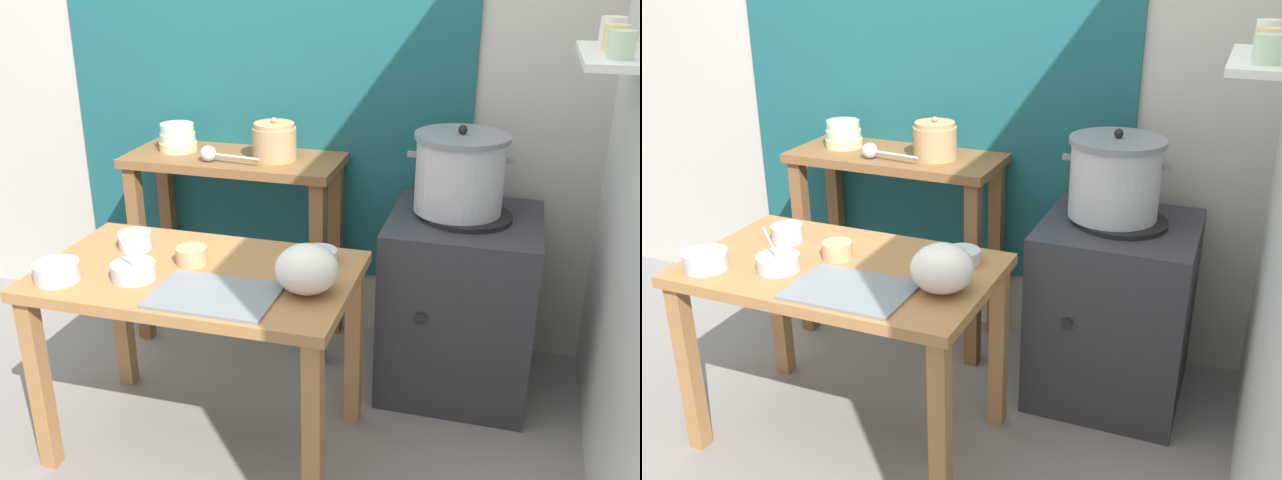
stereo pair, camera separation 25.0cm
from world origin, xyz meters
TOP-DOWN VIEW (x-y plane):
  - ground_plane at (0.00, 0.00)m, footprint 9.00×9.00m
  - wall_back at (0.08, 1.10)m, footprint 4.40×0.12m
  - prep_table at (-0.04, 0.03)m, footprint 1.10×0.66m
  - back_shelf_table at (-0.22, 0.83)m, footprint 0.96×0.40m
  - stove_block at (0.82, 0.70)m, footprint 0.60×0.61m
  - steamer_pot at (0.78, 0.72)m, footprint 0.42×0.37m
  - clay_pot at (-0.02, 0.83)m, footprint 0.19×0.19m
  - bowl_stack_enamel at (-0.49, 0.85)m, footprint 0.17×0.17m
  - ladle at (-0.28, 0.72)m, footprint 0.28×0.07m
  - serving_tray at (0.10, -0.14)m, footprint 0.40×0.28m
  - plastic_bag at (0.38, -0.03)m, footprint 0.21×0.20m
  - prep_bowl_0 at (-0.34, 0.14)m, footprint 0.12×0.12m
  - prep_bowl_1 at (0.35, 0.21)m, footprint 0.13×0.13m
  - prep_bowl_2 at (-0.46, -0.17)m, footprint 0.15×0.15m
  - prep_bowl_3 at (-0.08, 0.08)m, footprint 0.11×0.11m
  - prep_bowl_4 at (-0.22, -0.09)m, footprint 0.15×0.15m

SIDE VIEW (x-z plane):
  - ground_plane at x=0.00m, z-range 0.00..0.00m
  - stove_block at x=0.82m, z-range -0.01..0.77m
  - prep_table at x=-0.04m, z-range 0.25..0.97m
  - back_shelf_table at x=-0.22m, z-range 0.23..1.13m
  - serving_tray at x=0.10m, z-range 0.72..0.73m
  - prep_bowl_1 at x=0.35m, z-range 0.72..0.77m
  - prep_bowl_4 at x=-0.22m, z-range 0.67..0.83m
  - prep_bowl_3 at x=-0.08m, z-range 0.72..0.78m
  - prep_bowl_2 at x=-0.46m, z-range 0.72..0.79m
  - prep_bowl_0 at x=-0.34m, z-range 0.72..0.79m
  - plastic_bag at x=0.38m, z-range 0.72..0.88m
  - ladle at x=-0.28m, z-range 0.90..0.97m
  - steamer_pot at x=0.78m, z-range 0.76..1.11m
  - bowl_stack_enamel at x=-0.49m, z-range 0.90..1.02m
  - clay_pot at x=-0.02m, z-range 0.89..1.07m
  - wall_back at x=0.08m, z-range 0.00..2.60m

